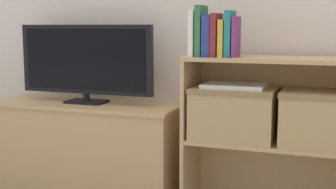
{
  "coord_description": "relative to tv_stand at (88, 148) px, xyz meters",
  "views": [
    {
      "loc": [
        0.84,
        -2.13,
        0.96
      ],
      "look_at": [
        0.0,
        0.17,
        0.6
      ],
      "focal_mm": 50.0,
      "sensor_mm": 36.0,
      "label": 1
    }
  ],
  "objects": [
    {
      "name": "bookshelf_lower_tier",
      "position": [
        1.08,
        0.05,
        -0.0
      ],
      "size": [
        0.91,
        0.33,
        0.4
      ],
      "color": "tan",
      "rests_on": "ground_plane"
    },
    {
      "name": "bookshelf_upper_tier",
      "position": [
        1.08,
        0.05,
        0.4
      ],
      "size": [
        0.91,
        0.33,
        0.41
      ],
      "color": "tan",
      "rests_on": "bookshelf_lower_tier"
    },
    {
      "name": "book_navy",
      "position": [
        0.74,
        -0.08,
        0.65
      ],
      "size": [
        0.04,
        0.15,
        0.2
      ],
      "color": "navy",
      "rests_on": "bookshelf_upper_tier"
    },
    {
      "name": "book_forest",
      "position": [
        0.7,
        -0.08,
        0.67
      ],
      "size": [
        0.03,
        0.15,
        0.25
      ],
      "color": "#286638",
      "rests_on": "bookshelf_upper_tier"
    },
    {
      "name": "tv",
      "position": [
        0.0,
        -0.0,
        0.5
      ],
      "size": [
        0.81,
        0.14,
        0.44
      ],
      "color": "black",
      "rests_on": "tv_stand"
    },
    {
      "name": "book_plum",
      "position": [
        0.87,
        -0.08,
        0.65
      ],
      "size": [
        0.02,
        0.13,
        0.19
      ],
      "color": "#6B2D66",
      "rests_on": "bookshelf_upper_tier"
    },
    {
      "name": "storage_basket_left",
      "position": [
        0.86,
        -0.03,
        0.28
      ],
      "size": [
        0.41,
        0.3,
        0.26
      ],
      "color": "tan",
      "rests_on": "bookshelf_lower_tier"
    },
    {
      "name": "tv_stand",
      "position": [
        0.0,
        0.0,
        0.0
      ],
      "size": [
        1.09,
        0.38,
        0.53
      ],
      "color": "tan",
      "rests_on": "ground_plane"
    },
    {
      "name": "storage_basket_right",
      "position": [
        1.29,
        -0.03,
        0.28
      ],
      "size": [
        0.41,
        0.3,
        0.26
      ],
      "color": "tan",
      "rests_on": "bookshelf_lower_tier"
    },
    {
      "name": "book_teal",
      "position": [
        0.84,
        -0.08,
        0.66
      ],
      "size": [
        0.03,
        0.14,
        0.22
      ],
      "color": "#1E7075",
      "rests_on": "bookshelf_upper_tier"
    },
    {
      "name": "laptop",
      "position": [
        0.86,
        -0.03,
        0.4
      ],
      "size": [
        0.3,
        0.23,
        0.02
      ],
      "color": "white",
      "rests_on": "storage_basket_left"
    },
    {
      "name": "book_ivory",
      "position": [
        0.66,
        -0.08,
        0.66
      ],
      "size": [
        0.02,
        0.15,
        0.22
      ],
      "color": "silver",
      "rests_on": "bookshelf_upper_tier"
    },
    {
      "name": "book_mustard",
      "position": [
        0.81,
        -0.08,
        0.64
      ],
      "size": [
        0.03,
        0.14,
        0.18
      ],
      "color": "gold",
      "rests_on": "bookshelf_upper_tier"
    },
    {
      "name": "book_maroon",
      "position": [
        0.77,
        -0.08,
        0.65
      ],
      "size": [
        0.03,
        0.16,
        0.21
      ],
      "color": "maroon",
      "rests_on": "bookshelf_upper_tier"
    }
  ]
}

